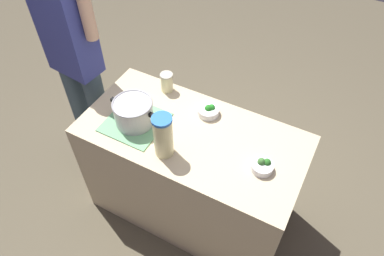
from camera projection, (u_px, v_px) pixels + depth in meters
ground_plane at (192, 206)px, 2.80m from camera, size 8.00×8.00×0.00m
counter_slab at (192, 174)px, 2.48m from camera, size 1.38×0.69×0.85m
dish_cloth at (135, 122)px, 2.22m from camera, size 0.35×0.34×0.01m
cooking_pot at (134, 112)px, 2.15m from camera, size 0.31×0.24×0.16m
lemonade_pitcher at (163, 136)px, 1.96m from camera, size 0.11×0.11×0.28m
mason_jar at (167, 82)px, 2.38m from camera, size 0.08×0.08×0.13m
broccoli_bowl_front at (263, 166)px, 1.97m from camera, size 0.12×0.12×0.07m
broccoli_bowl_center at (209, 111)px, 2.25m from camera, size 0.14×0.14×0.07m
person_cook at (76, 63)px, 2.46m from camera, size 0.50×0.23×1.72m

